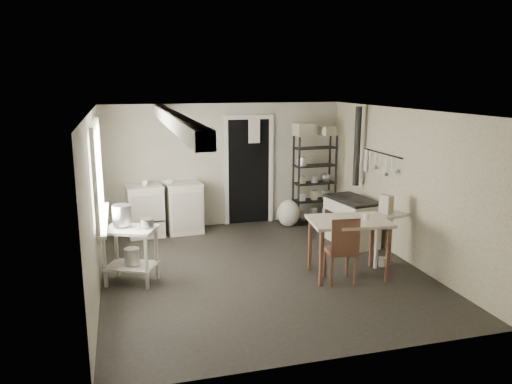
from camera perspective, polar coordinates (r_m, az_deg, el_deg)
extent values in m
plane|color=black|center=(7.38, 0.62, -8.86)|extent=(5.00, 5.00, 0.00)
plane|color=silver|center=(6.88, 0.67, 9.27)|extent=(5.00, 5.00, 0.00)
cube|color=#B8B39D|center=(9.43, -3.53, 3.10)|extent=(4.50, 0.02, 2.30)
cube|color=#B8B39D|center=(4.78, 8.95, -6.46)|extent=(4.50, 0.02, 2.30)
cube|color=#B8B39D|center=(6.79, -17.93, -1.20)|extent=(0.02, 5.00, 2.30)
cube|color=#B8B39D|center=(7.95, 16.44, 0.83)|extent=(0.02, 5.00, 2.30)
cylinder|color=silver|center=(6.94, -15.07, -2.54)|extent=(0.32, 0.32, 0.27)
cylinder|color=silver|center=(6.83, -12.38, -3.41)|extent=(0.22, 0.22, 0.10)
cylinder|color=silver|center=(6.99, -13.99, -7.14)|extent=(0.21, 0.21, 0.22)
imported|color=white|center=(8.99, -9.99, 1.22)|extent=(0.38, 0.38, 0.07)
imported|color=white|center=(8.89, -12.57, 1.06)|extent=(0.13, 0.13, 0.10)
imported|color=white|center=(9.46, 4.97, 4.40)|extent=(0.08, 0.08, 0.18)
cube|color=beige|center=(9.41, 5.48, 8.32)|extent=(0.38, 0.34, 0.24)
cube|color=beige|center=(9.57, 8.17, 8.20)|extent=(0.33, 0.31, 0.17)
cube|color=beige|center=(7.52, 14.69, -0.80)|extent=(0.16, 0.21, 0.28)
imported|color=white|center=(7.06, 12.43, -3.26)|extent=(0.13, 0.13, 0.09)
ellipsoid|color=beige|center=(9.45, 3.73, -2.54)|extent=(0.51, 0.46, 0.51)
cylinder|color=white|center=(7.72, 14.22, -7.69)|extent=(0.13, 0.13, 0.13)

